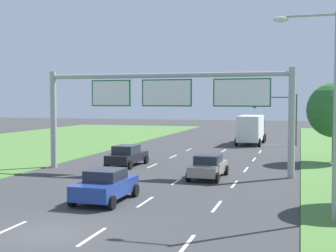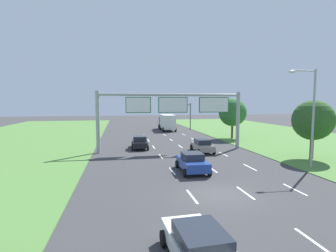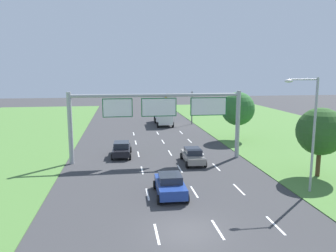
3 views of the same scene
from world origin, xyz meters
TOP-DOWN VIEW (x-y plane):
  - ground_plane at (0.00, 0.00)m, footprint 200.00×200.00m
  - lane_dashes_inner_left at (-1.75, 6.00)m, footprint 0.14×50.40m
  - lane_dashes_inner_right at (1.75, 6.00)m, footprint 0.14×50.40m
  - lane_dashes_slip at (5.25, 6.00)m, footprint 0.14×50.40m
  - car_lead_silver at (3.36, 13.69)m, footprint 2.06×4.32m
  - car_mid_lane at (-0.15, 5.58)m, footprint 2.24×4.11m
  - car_far_ahead at (-3.55, 17.42)m, footprint 2.22×4.34m
  - box_truck at (3.62, 37.92)m, footprint 2.82×8.17m
  - sign_gantry at (0.31, 15.17)m, footprint 17.24×0.44m
  - traffic_light_mast at (6.54, 37.36)m, footprint 4.76×0.49m
  - street_lamp at (9.91, 4.70)m, footprint 2.61×0.32m
  - roadside_tree_far at (11.50, 23.58)m, footprint 4.33×4.33m

SIDE VIEW (x-z plane):
  - ground_plane at x=0.00m, z-range 0.00..0.00m
  - lane_dashes_inner_left at x=-1.75m, z-range 0.00..0.01m
  - lane_dashes_inner_right at x=1.75m, z-range 0.00..0.01m
  - lane_dashes_slip at x=5.25m, z-range 0.00..0.01m
  - car_lead_silver at x=3.36m, z-range 0.02..1.50m
  - car_far_ahead at x=-3.55m, z-range 0.00..1.57m
  - car_mid_lane at x=-0.15m, z-range 0.00..1.58m
  - box_truck at x=3.62m, z-range 0.13..3.35m
  - traffic_light_mast at x=6.54m, z-range 1.07..6.67m
  - roadside_tree_far at x=11.50m, z-range 0.99..7.30m
  - sign_gantry at x=0.31m, z-range 1.46..8.46m
  - street_lamp at x=9.91m, z-range 0.83..9.33m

